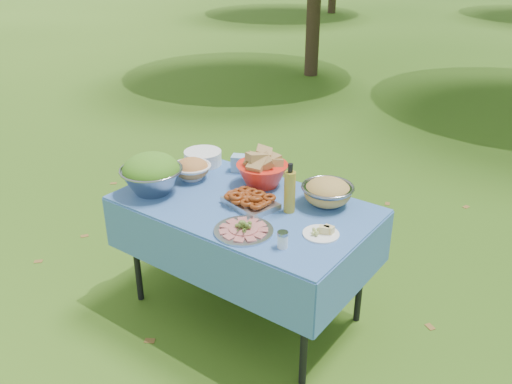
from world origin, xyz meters
TOP-DOWN VIEW (x-y plane):
  - ground at (0.00, 0.00)m, footprint 80.00×80.00m
  - picnic_table at (0.00, 0.00)m, footprint 1.46×0.86m
  - salad_bowl at (-0.53, -0.21)m, footprint 0.41×0.41m
  - pasta_bowl_white at (-0.48, 0.08)m, footprint 0.27×0.27m
  - plate_stack at (-0.57, 0.29)m, footprint 0.25×0.25m
  - wipes_box at (-0.30, 0.35)m, footprint 0.14×0.12m
  - sanitizer_bottle at (-0.21, 0.37)m, footprint 0.06×0.06m
  - bread_bowl at (-0.06, 0.26)m, footprint 0.41×0.41m
  - pasta_bowl_steel at (0.39, 0.27)m, footprint 0.33×0.33m
  - fried_tray at (0.05, -0.01)m, footprint 0.34×0.28m
  - charcuterie_platter at (0.19, -0.26)m, footprint 0.37×0.37m
  - oil_bottle at (0.26, 0.07)m, footprint 0.07×0.07m
  - cheese_plate at (0.54, -0.05)m, footprint 0.22×0.22m
  - shaker at (0.44, -0.27)m, footprint 0.07×0.07m

SIDE VIEW (x-z plane):
  - ground at x=0.00m, z-range 0.00..0.00m
  - picnic_table at x=0.00m, z-range 0.00..0.76m
  - cheese_plate at x=0.54m, z-range 0.76..0.81m
  - fried_tray at x=0.05m, z-range 0.76..0.83m
  - charcuterie_platter at x=0.19m, z-range 0.76..0.83m
  - shaker at x=0.44m, z-range 0.76..0.85m
  - plate_stack at x=-0.57m, z-range 0.76..0.85m
  - wipes_box at x=-0.30m, z-range 0.76..0.87m
  - pasta_bowl_white at x=-0.48m, z-range 0.76..0.89m
  - sanitizer_bottle at x=-0.21m, z-range 0.76..0.90m
  - pasta_bowl_steel at x=0.39m, z-range 0.76..0.92m
  - bread_bowl at x=-0.06m, z-range 0.76..0.97m
  - salad_bowl at x=-0.53m, z-range 0.76..1.00m
  - oil_bottle at x=0.26m, z-range 0.76..1.05m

